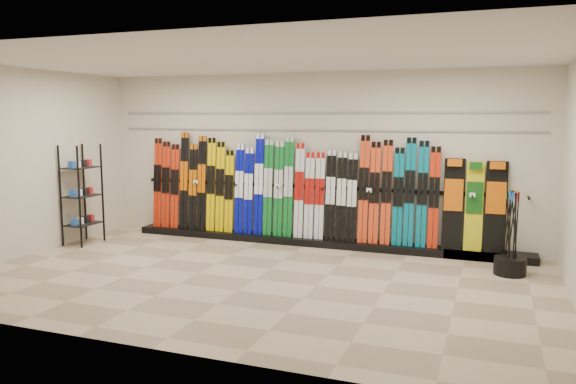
% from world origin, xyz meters
% --- Properties ---
extents(floor, '(8.00, 8.00, 0.00)m').
position_xyz_m(floor, '(0.00, 0.00, 0.00)').
color(floor, gray).
rests_on(floor, ground).
extents(back_wall, '(8.00, 0.00, 8.00)m').
position_xyz_m(back_wall, '(0.00, 2.50, 1.50)').
color(back_wall, beige).
rests_on(back_wall, floor).
extents(left_wall, '(0.00, 5.00, 5.00)m').
position_xyz_m(left_wall, '(-4.00, 0.00, 1.50)').
color(left_wall, beige).
rests_on(left_wall, floor).
extents(ceiling, '(8.00, 8.00, 0.00)m').
position_xyz_m(ceiling, '(0.00, 0.00, 3.00)').
color(ceiling, silver).
rests_on(ceiling, back_wall).
extents(ski_rack_base, '(8.00, 0.40, 0.12)m').
position_xyz_m(ski_rack_base, '(0.22, 2.28, 0.06)').
color(ski_rack_base, black).
rests_on(ski_rack_base, floor).
extents(skis, '(5.38, 0.18, 1.82)m').
position_xyz_m(skis, '(-0.45, 2.30, 0.95)').
color(skis, red).
rests_on(skis, ski_rack_base).
extents(snowboards, '(0.96, 0.23, 1.45)m').
position_xyz_m(snowboards, '(2.77, 2.35, 0.83)').
color(snowboards, black).
rests_on(snowboards, ski_rack_base).
extents(accessory_rack, '(0.40, 0.60, 1.75)m').
position_xyz_m(accessory_rack, '(-3.75, 0.99, 0.88)').
color(accessory_rack, black).
rests_on(accessory_rack, floor).
extents(pole_bin, '(0.44, 0.44, 0.25)m').
position_xyz_m(pole_bin, '(3.32, 1.47, 0.12)').
color(pole_bin, black).
rests_on(pole_bin, floor).
extents(ski_poles, '(0.26, 0.33, 1.18)m').
position_xyz_m(ski_poles, '(3.31, 1.49, 0.61)').
color(ski_poles, black).
rests_on(ski_poles, pole_bin).
extents(slatwall_rail_0, '(7.60, 0.02, 0.03)m').
position_xyz_m(slatwall_rail_0, '(0.00, 2.48, 2.00)').
color(slatwall_rail_0, gray).
rests_on(slatwall_rail_0, back_wall).
extents(slatwall_rail_1, '(7.60, 0.02, 0.03)m').
position_xyz_m(slatwall_rail_1, '(0.00, 2.48, 2.30)').
color(slatwall_rail_1, gray).
rests_on(slatwall_rail_1, back_wall).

